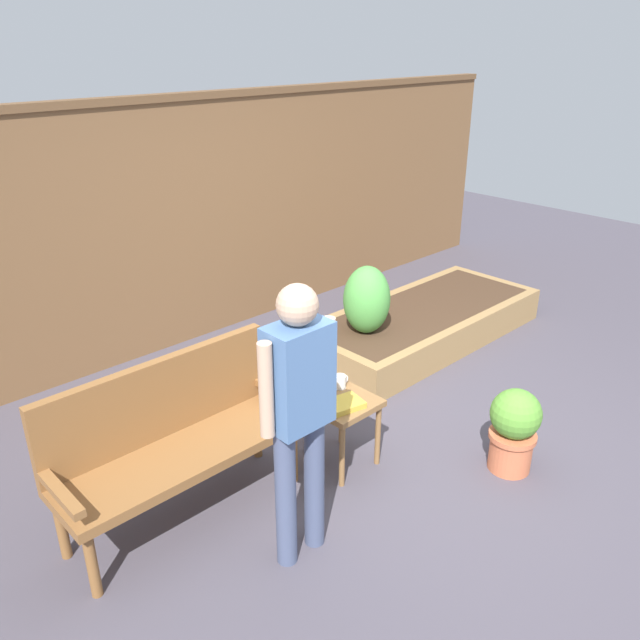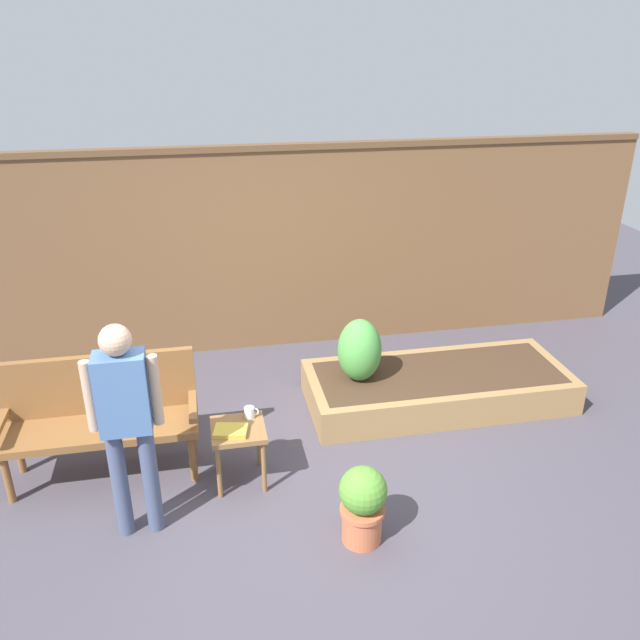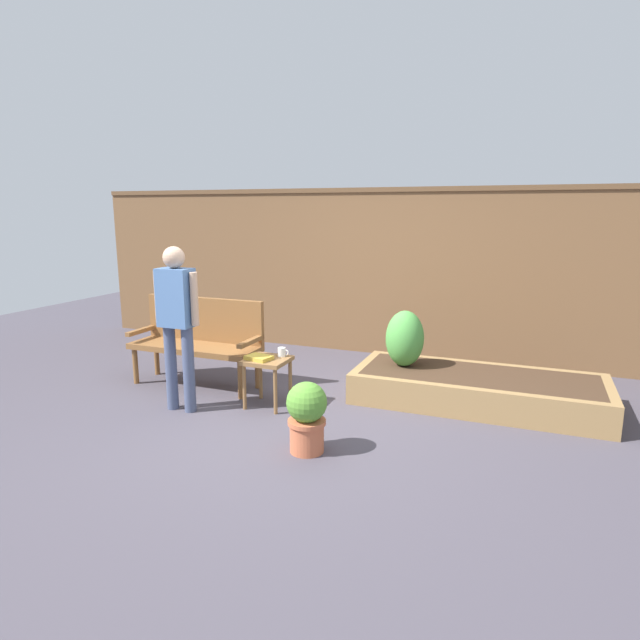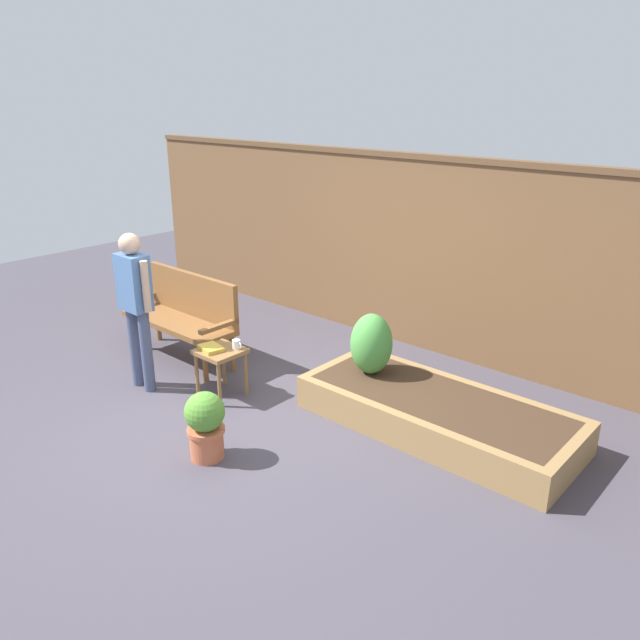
# 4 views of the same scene
# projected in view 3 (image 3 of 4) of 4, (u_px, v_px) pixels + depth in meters

# --- Properties ---
(ground_plane) EXTENTS (14.00, 14.00, 0.00)m
(ground_plane) POSITION_uv_depth(u_px,v_px,m) (291.00, 421.00, 4.88)
(ground_plane) COLOR #47424C
(fence_back) EXTENTS (8.40, 0.14, 2.16)m
(fence_back) POSITION_uv_depth(u_px,v_px,m) (374.00, 271.00, 7.03)
(fence_back) COLOR brown
(fence_back) RESTS_ON ground_plane
(garden_bench) EXTENTS (1.44, 0.48, 0.94)m
(garden_bench) POSITION_uv_depth(u_px,v_px,m) (199.00, 335.00, 5.84)
(garden_bench) COLOR brown
(garden_bench) RESTS_ON ground_plane
(side_table) EXTENTS (0.40, 0.40, 0.48)m
(side_table) POSITION_uv_depth(u_px,v_px,m) (267.00, 367.00, 5.18)
(side_table) COLOR olive
(side_table) RESTS_ON ground_plane
(cup_on_table) EXTENTS (0.11, 0.08, 0.09)m
(cup_on_table) POSITION_uv_depth(u_px,v_px,m) (282.00, 352.00, 5.22)
(cup_on_table) COLOR white
(cup_on_table) RESTS_ON side_table
(book_on_table) EXTENTS (0.27, 0.22, 0.04)m
(book_on_table) POSITION_uv_depth(u_px,v_px,m) (259.00, 358.00, 5.12)
(book_on_table) COLOR gold
(book_on_table) RESTS_ON side_table
(potted_boxwood) EXTENTS (0.32, 0.32, 0.57)m
(potted_boxwood) POSITION_uv_depth(u_px,v_px,m) (307.00, 415.00, 4.20)
(potted_boxwood) COLOR #C66642
(potted_boxwood) RESTS_ON ground_plane
(raised_planter_bed) EXTENTS (2.40, 1.00, 0.30)m
(raised_planter_bed) POSITION_uv_depth(u_px,v_px,m) (477.00, 389.00, 5.29)
(raised_planter_bed) COLOR #997547
(raised_planter_bed) RESTS_ON ground_plane
(shrub_near_bench) EXTENTS (0.39, 0.39, 0.58)m
(shrub_near_bench) POSITION_uv_depth(u_px,v_px,m) (405.00, 339.00, 5.50)
(shrub_near_bench) COLOR brown
(shrub_near_bench) RESTS_ON raised_planter_bed
(person_by_bench) EXTENTS (0.47, 0.20, 1.56)m
(person_by_bench) POSITION_uv_depth(u_px,v_px,m) (177.00, 314.00, 4.97)
(person_by_bench) COLOR #475170
(person_by_bench) RESTS_ON ground_plane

